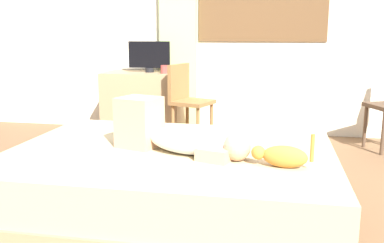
# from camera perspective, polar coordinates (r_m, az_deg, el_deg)

# --- Properties ---
(ground_plane) EXTENTS (16.00, 16.00, 0.00)m
(ground_plane) POSITION_cam_1_polar(r_m,az_deg,el_deg) (3.02, -1.95, -11.55)
(ground_plane) COLOR brown
(back_wall_with_window) EXTENTS (6.40, 0.14, 2.90)m
(back_wall_with_window) POSITION_cam_1_polar(r_m,az_deg,el_deg) (5.22, 4.44, 14.62)
(back_wall_with_window) COLOR beige
(back_wall_with_window) RESTS_ON ground
(bed) EXTENTS (2.21, 1.66, 0.42)m
(bed) POSITION_cam_1_polar(r_m,az_deg,el_deg) (2.98, -2.65, -7.54)
(bed) COLOR #997A56
(bed) RESTS_ON ground
(person_lying) EXTENTS (0.93, 0.49, 0.34)m
(person_lying) POSITION_cam_1_polar(r_m,az_deg,el_deg) (2.82, -2.26, -1.73)
(person_lying) COLOR silver
(person_lying) RESTS_ON bed
(cat) EXTENTS (0.36, 0.14, 0.21)m
(cat) POSITION_cam_1_polar(r_m,az_deg,el_deg) (2.56, 11.78, -4.48)
(cat) COLOR #C67A2D
(cat) RESTS_ON bed
(desk) EXTENTS (0.90, 0.56, 0.74)m
(desk) POSITION_cam_1_polar(r_m,az_deg,el_deg) (5.07, -6.27, 2.34)
(desk) COLOR #997A56
(desk) RESTS_ON ground
(tv_monitor) EXTENTS (0.48, 0.10, 0.35)m
(tv_monitor) POSITION_cam_1_polar(r_m,az_deg,el_deg) (4.99, -5.66, 8.58)
(tv_monitor) COLOR black
(tv_monitor) RESTS_ON desk
(cup) EXTENTS (0.08, 0.08, 0.09)m
(cup) POSITION_cam_1_polar(r_m,az_deg,el_deg) (4.83, -3.70, 6.89)
(cup) COLOR #B23D38
(cup) RESTS_ON desk
(chair_by_desk) EXTENTS (0.48, 0.48, 0.86)m
(chair_by_desk) POSITION_cam_1_polar(r_m,az_deg,el_deg) (4.61, -0.71, 3.20)
(chair_by_desk) COLOR brown
(chair_by_desk) RESTS_ON ground
(curtain_left) EXTENTS (0.44, 0.06, 2.39)m
(curtain_left) POSITION_cam_1_polar(r_m,az_deg,el_deg) (5.19, -1.89, 11.76)
(curtain_left) COLOR #ADCC75
(curtain_left) RESTS_ON ground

